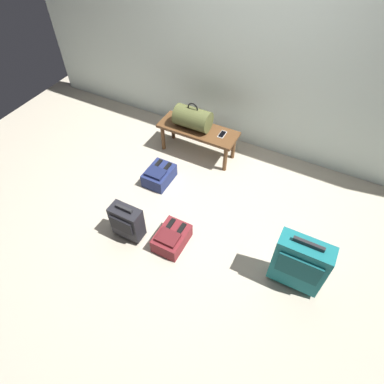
% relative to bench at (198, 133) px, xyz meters
% --- Properties ---
extents(ground_plane, '(6.60, 6.60, 0.00)m').
position_rel_bench_xyz_m(ground_plane, '(0.40, -1.05, -0.33)').
color(ground_plane, '#B2A893').
extents(back_wall, '(6.00, 0.10, 2.80)m').
position_rel_bench_xyz_m(back_wall, '(0.40, 0.55, 1.07)').
color(back_wall, silver).
rests_on(back_wall, ground).
extents(bench, '(1.00, 0.36, 0.39)m').
position_rel_bench_xyz_m(bench, '(0.00, 0.00, 0.00)').
color(bench, brown).
rests_on(bench, ground).
extents(duffel_bag_olive, '(0.44, 0.26, 0.34)m').
position_rel_bench_xyz_m(duffel_bag_olive, '(-0.07, -0.00, 0.19)').
color(duffel_bag_olive, '#51562D').
rests_on(duffel_bag_olive, bench).
extents(cell_phone, '(0.07, 0.14, 0.01)m').
position_rel_bench_xyz_m(cell_phone, '(0.31, 0.03, 0.06)').
color(cell_phone, silver).
rests_on(cell_phone, bench).
extents(suitcase_upright_teal, '(0.46, 0.22, 0.65)m').
position_rel_bench_xyz_m(suitcase_upright_teal, '(1.62, -1.23, 0.00)').
color(suitcase_upright_teal, '#14666B').
rests_on(suitcase_upright_teal, ground).
extents(suitcase_small_charcoal, '(0.32, 0.18, 0.46)m').
position_rel_bench_xyz_m(suitcase_small_charcoal, '(-0.03, -1.50, -0.09)').
color(suitcase_small_charcoal, black).
rests_on(suitcase_small_charcoal, ground).
extents(backpack_maroon, '(0.28, 0.38, 0.21)m').
position_rel_bench_xyz_m(backpack_maroon, '(0.41, -1.38, -0.24)').
color(backpack_maroon, maroon).
rests_on(backpack_maroon, ground).
extents(backpack_navy, '(0.28, 0.38, 0.21)m').
position_rel_bench_xyz_m(backpack_navy, '(-0.18, -0.67, -0.24)').
color(backpack_navy, navy).
rests_on(backpack_navy, ground).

